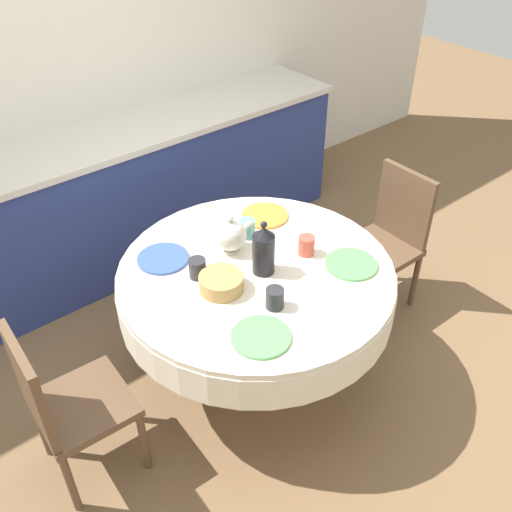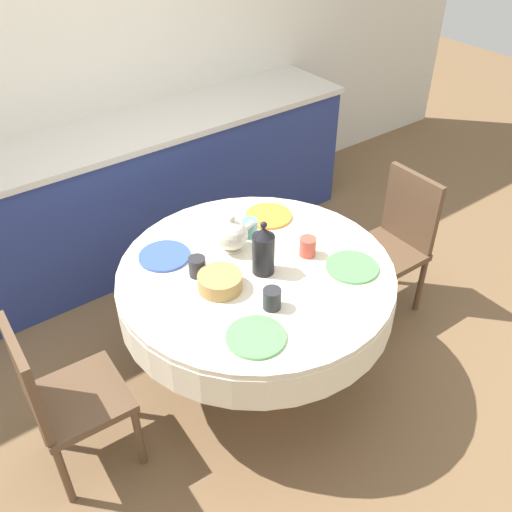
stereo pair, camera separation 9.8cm
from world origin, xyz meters
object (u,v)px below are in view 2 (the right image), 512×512
(chair_left, at_px, (395,239))
(teapot, at_px, (231,235))
(coffee_carafe, at_px, (263,250))
(chair_right, at_px, (60,395))

(chair_left, height_order, teapot, teapot)
(coffee_carafe, relative_size, teapot, 1.28)
(chair_left, bearing_deg, teapot, 79.01)
(chair_left, xyz_separation_m, chair_right, (-2.05, 0.07, 0.00))
(chair_left, height_order, coffee_carafe, coffee_carafe)
(chair_left, relative_size, chair_right, 1.00)
(chair_left, relative_size, teapot, 3.98)
(chair_right, distance_m, coffee_carafe, 1.11)
(chair_right, relative_size, coffee_carafe, 3.10)
(teapot, bearing_deg, chair_left, -11.87)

